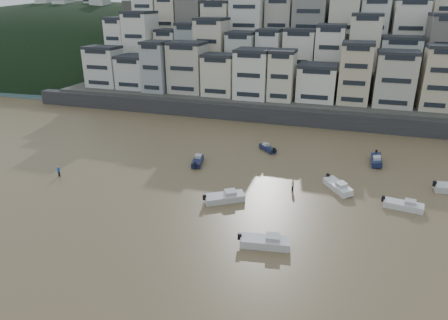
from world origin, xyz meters
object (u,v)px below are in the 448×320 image
(person_blue, at_px, (59,171))
(person_pink, at_px, (293,185))
(boat_a, at_px, (265,240))
(boat_f, at_px, (198,160))
(boat_h, at_px, (268,148))
(boat_e, at_px, (338,185))
(boat_c, at_px, (225,196))
(boat_i, at_px, (376,159))
(boat_d, at_px, (404,204))

(person_blue, xyz_separation_m, person_pink, (36.32, 6.07, 0.00))
(boat_a, bearing_deg, boat_f, 119.44)
(boat_h, xyz_separation_m, boat_e, (13.34, -13.32, 0.20))
(boat_f, xyz_separation_m, boat_a, (16.29, -20.81, 0.14))
(boat_c, distance_m, person_pink, 10.60)
(boat_i, bearing_deg, boat_a, -22.76)
(boat_h, xyz_separation_m, person_pink, (7.00, -15.50, 0.26))
(boat_e, bearing_deg, boat_d, 34.68)
(boat_f, xyz_separation_m, boat_d, (32.14, -6.42, 0.05))
(boat_i, height_order, person_blue, person_blue)
(boat_a, distance_m, person_pink, 15.37)
(boat_c, distance_m, person_blue, 27.82)
(boat_e, distance_m, boat_a, 18.93)
(boat_d, height_order, person_blue, person_blue)
(person_blue, bearing_deg, person_pink, 9.49)
(boat_c, height_order, person_blue, person_blue)
(boat_h, xyz_separation_m, boat_c, (-1.50, -21.83, 0.22))
(boat_h, bearing_deg, boat_i, -136.91)
(boat_f, distance_m, boat_c, 14.60)
(boat_d, bearing_deg, boat_f, 176.80)
(boat_e, distance_m, boat_i, 14.05)
(boat_h, height_order, boat_d, boat_d)
(boat_a, xyz_separation_m, boat_i, (12.93, 30.33, -0.05))
(boat_h, xyz_separation_m, person_blue, (-29.32, -21.57, 0.26))
(boat_a, height_order, person_blue, person_blue)
(boat_e, distance_m, person_pink, 6.70)
(boat_i, bearing_deg, person_blue, -66.18)
(boat_e, bearing_deg, person_blue, -114.56)
(boat_h, xyz_separation_m, boat_a, (6.19, -30.84, 0.23))
(boat_e, xyz_separation_m, boat_a, (-7.15, -17.53, 0.03))
(boat_e, bearing_deg, boat_h, -170.47)
(boat_e, relative_size, boat_i, 1.02)
(boat_f, bearing_deg, boat_h, -57.18)
(boat_d, height_order, person_pink, person_pink)
(boat_d, relative_size, boat_a, 0.89)
(person_pink, bearing_deg, boat_d, -3.63)
(boat_h, height_order, boat_e, boat_e)
(boat_d, xyz_separation_m, person_blue, (-51.36, -5.12, 0.12))
(boat_d, relative_size, person_pink, 3.17)
(boat_i, relative_size, person_pink, 3.35)
(boat_f, xyz_separation_m, boat_h, (10.10, 10.04, -0.09))
(boat_e, relative_size, person_pink, 3.43)
(boat_h, relative_size, boat_c, 0.74)
(boat_f, distance_m, boat_d, 32.78)
(person_blue, bearing_deg, boat_a, -14.64)
(boat_h, distance_m, boat_d, 27.51)
(boat_e, relative_size, boat_d, 1.08)
(boat_e, relative_size, boat_c, 0.98)
(boat_e, height_order, person_blue, person_blue)
(boat_f, xyz_separation_m, person_pink, (17.10, -5.46, 0.17))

